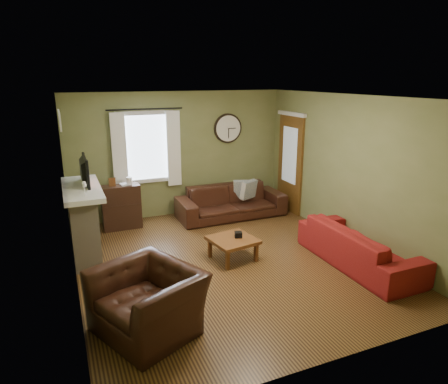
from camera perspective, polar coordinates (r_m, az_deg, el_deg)
name	(u,v)px	position (r m, az deg, el deg)	size (l,w,h in m)	color
floor	(228,261)	(6.57, 0.55, -9.83)	(4.60, 5.20, 0.00)	#513419
ceiling	(228,97)	(5.92, 0.62, 13.44)	(4.60, 5.20, 0.00)	white
wall_left	(68,201)	(5.65, -21.37, -1.23)	(0.00, 5.20, 2.60)	olive
wall_right	(349,171)	(7.31, 17.39, 2.94)	(0.00, 5.20, 2.60)	olive
wall_back	(179,154)	(8.51, -6.40, 5.36)	(4.60, 0.00, 2.60)	olive
wall_front	(336,248)	(4.00, 15.66, -7.78)	(4.60, 0.00, 2.60)	olive
fireplace	(83,224)	(6.98, -19.46, -4.31)	(0.40, 1.40, 1.10)	tan
firebox	(97,236)	(7.08, -17.74, -6.04)	(0.04, 0.60, 0.55)	black
mantel	(82,189)	(6.81, -19.67, 0.38)	(0.58, 1.60, 0.08)	white
tv	(81,174)	(6.90, -19.76, 2.42)	(0.60, 0.08, 0.35)	black
tv_screen	(86,170)	(6.89, -19.14, 2.94)	(0.02, 0.62, 0.36)	#994C3F
medallion_left	(60,122)	(6.26, -22.36, 9.19)	(0.28, 0.28, 0.03)	white
medallion_mid	(60,120)	(6.60, -22.42, 9.49)	(0.28, 0.28, 0.03)	white
medallion_right	(59,118)	(6.95, -22.48, 9.76)	(0.28, 0.28, 0.03)	white
window_pane	(146,147)	(8.29, -11.07, 6.27)	(1.00, 0.02, 1.30)	silver
curtain_rod	(145,109)	(8.10, -11.21, 11.54)	(0.03, 0.03, 1.50)	black
curtain_left	(119,153)	(8.11, -14.72, 5.47)	(0.28, 0.04, 1.55)	white
curtain_right	(174,149)	(8.33, -7.19, 6.14)	(0.28, 0.04, 1.55)	white
wall_clock	(228,128)	(8.75, 0.60, 9.07)	(0.64, 0.06, 0.64)	white
door	(290,164)	(8.81, 9.43, 3.95)	(0.05, 0.90, 2.10)	brown
bookshelf	(121,207)	(8.03, -14.44, -2.09)	(0.73, 0.31, 0.87)	black
book	(120,181)	(7.88, -14.60, 1.54)	(0.17, 0.23, 0.02)	brown
sofa_brown	(231,202)	(8.46, 1.01, -1.38)	(2.26, 0.89, 0.66)	black
pillow_left	(242,189)	(8.61, 2.63, 0.44)	(0.38, 0.11, 0.38)	gray
pillow_right	(249,189)	(8.58, 3.55, 0.36)	(0.39, 0.12, 0.39)	gray
sofa_red	(359,246)	(6.69, 18.66, -7.30)	(2.16, 0.84, 0.63)	maroon
armchair	(148,301)	(4.88, -10.83, -15.04)	(1.16, 1.01, 0.75)	black
coffee_table	(233,249)	(6.57, 1.25, -8.10)	(0.68, 0.68, 0.36)	brown
tissue_box	(238,235)	(6.53, 2.05, -6.17)	(0.12, 0.12, 0.09)	black
wine_glass_a	(85,190)	(6.25, -19.27, 0.33)	(0.07, 0.07, 0.19)	white
wine_glass_b	(84,188)	(6.36, -19.35, 0.61)	(0.07, 0.07, 0.19)	white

